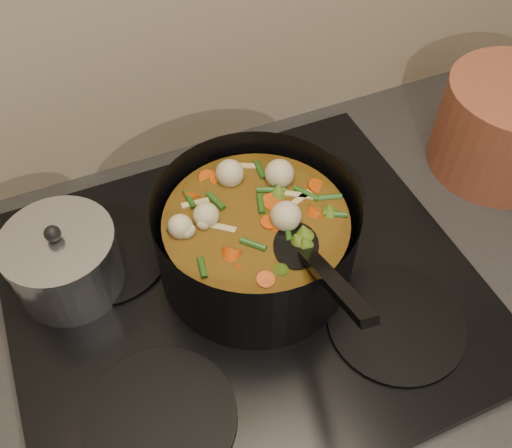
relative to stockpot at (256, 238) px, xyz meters
name	(u,v)px	position (x,y,z in m)	size (l,w,h in m)	color
counter	(248,417)	(-0.03, -0.03, -0.53)	(2.64, 0.64, 0.91)	brown
stovetop	(245,291)	(-0.03, -0.03, -0.07)	(0.62, 0.54, 0.03)	black
stockpot	(256,238)	(0.00, 0.00, 0.00)	(0.33, 0.40, 0.20)	black
saucepan	(65,262)	(-0.24, 0.07, -0.01)	(0.15, 0.15, 0.12)	silver
terracotta_crock	(507,127)	(0.46, 0.05, -0.01)	(0.22, 0.22, 0.15)	brown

